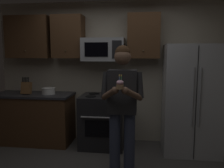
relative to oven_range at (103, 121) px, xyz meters
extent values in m
cube|color=#B7AD99|center=(0.15, 0.39, 0.84)|extent=(4.40, 0.10, 2.60)
cube|color=black|center=(0.00, 0.00, 0.00)|extent=(0.76, 0.66, 0.92)
cube|color=black|center=(0.00, -0.33, -0.04)|extent=(0.48, 0.01, 0.28)
cylinder|color=#99999E|center=(0.00, -0.36, 0.16)|extent=(0.60, 0.03, 0.03)
cylinder|color=black|center=(-0.18, -0.14, 0.46)|extent=(0.18, 0.18, 0.01)
cylinder|color=black|center=(0.18, -0.14, 0.46)|extent=(0.18, 0.18, 0.01)
cylinder|color=black|center=(-0.18, 0.14, 0.46)|extent=(0.18, 0.18, 0.01)
cylinder|color=black|center=(0.18, 0.14, 0.46)|extent=(0.18, 0.18, 0.01)
cube|color=#9EA0A5|center=(0.00, 0.12, 1.26)|extent=(0.74, 0.40, 0.40)
cube|color=black|center=(-0.09, -0.08, 1.26)|extent=(0.40, 0.01, 0.24)
cube|color=black|center=(0.26, -0.08, 1.26)|extent=(0.16, 0.01, 0.30)
cube|color=#B7BABF|center=(1.50, -0.04, 0.44)|extent=(0.90, 0.72, 1.80)
cylinder|color=gray|center=(1.45, -0.41, 0.54)|extent=(0.02, 0.02, 0.90)
cylinder|color=gray|center=(1.55, -0.41, 0.54)|extent=(0.02, 0.02, 0.90)
cube|color=black|center=(1.50, -0.40, 0.44)|extent=(0.01, 0.01, 1.74)
cube|color=#4C301C|center=(-1.40, 0.17, 1.49)|extent=(0.80, 0.34, 0.76)
sphere|color=brown|center=(-1.40, -0.01, 1.24)|extent=(0.03, 0.03, 0.03)
cube|color=#4C301C|center=(-0.65, 0.17, 1.49)|extent=(0.55, 0.34, 0.76)
sphere|color=brown|center=(-0.65, -0.01, 1.24)|extent=(0.03, 0.03, 0.03)
cube|color=#4C301C|center=(0.70, 0.17, 1.49)|extent=(0.55, 0.34, 0.76)
sphere|color=brown|center=(0.70, -0.01, 1.24)|extent=(0.03, 0.03, 0.03)
cube|color=#4C301C|center=(-1.30, 0.02, -0.02)|extent=(1.40, 0.62, 0.88)
cube|color=#2D2D33|center=(-1.30, 0.02, 0.44)|extent=(1.44, 0.66, 0.04)
cube|color=brown|center=(-1.40, -0.03, 0.57)|extent=(0.16, 0.15, 0.24)
cylinder|color=black|center=(-1.45, -0.05, 0.72)|extent=(0.02, 0.04, 0.09)
cylinder|color=black|center=(-1.43, -0.05, 0.72)|extent=(0.02, 0.04, 0.09)
cylinder|color=black|center=(-1.40, -0.05, 0.72)|extent=(0.02, 0.04, 0.09)
cylinder|color=black|center=(-1.37, -0.05, 0.72)|extent=(0.02, 0.04, 0.09)
cylinder|color=black|center=(-1.34, -0.05, 0.72)|extent=(0.02, 0.04, 0.09)
cylinder|color=white|center=(-1.00, 0.03, 0.51)|extent=(0.24, 0.24, 0.11)
torus|color=white|center=(-1.00, 0.03, 0.57)|extent=(0.25, 0.25, 0.01)
cylinder|color=#383F59|center=(0.33, -0.92, -0.03)|extent=(0.15, 0.15, 0.86)
cylinder|color=#383F59|center=(0.53, -0.92, -0.03)|extent=(0.15, 0.15, 0.86)
cube|color=#262628|center=(0.43, -0.92, 0.69)|extent=(0.38, 0.22, 0.58)
sphere|color=brown|center=(0.43, -0.92, 1.15)|extent=(0.22, 0.22, 0.22)
sphere|color=#382314|center=(0.43, -0.91, 1.20)|extent=(0.20, 0.20, 0.20)
cylinder|color=#262628|center=(0.20, -0.95, 0.78)|extent=(0.15, 0.18, 0.35)
cylinder|color=brown|center=(0.28, -1.11, 0.69)|extent=(0.26, 0.33, 0.21)
sphere|color=brown|center=(0.37, -1.24, 0.76)|extent=(0.09, 0.09, 0.09)
cylinder|color=#262628|center=(0.65, -0.95, 0.78)|extent=(0.15, 0.18, 0.35)
cylinder|color=brown|center=(0.58, -1.11, 0.69)|extent=(0.26, 0.33, 0.21)
sphere|color=brown|center=(0.49, -1.24, 0.76)|extent=(0.09, 0.09, 0.09)
cylinder|color=#A87F56|center=(0.43, -1.26, 0.80)|extent=(0.08, 0.08, 0.06)
ellipsoid|color=#F2B2CC|center=(0.43, -1.26, 0.85)|extent=(0.09, 0.09, 0.06)
cylinder|color=#4CBF66|center=(0.44, -1.26, 0.90)|extent=(0.01, 0.01, 0.06)
ellipsoid|color=#FFD159|center=(0.44, -1.26, 0.94)|extent=(0.01, 0.01, 0.02)
cylinder|color=#F2D84C|center=(0.42, -1.25, 0.90)|extent=(0.01, 0.01, 0.06)
ellipsoid|color=#FFD159|center=(0.42, -1.25, 0.94)|extent=(0.01, 0.01, 0.02)
cylinder|color=#4C7FE5|center=(0.42, -1.28, 0.90)|extent=(0.01, 0.01, 0.06)
ellipsoid|color=#FFD159|center=(0.42, -1.28, 0.94)|extent=(0.01, 0.01, 0.02)
camera|label=1|loc=(0.69, -3.97, 1.19)|focal=37.25mm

